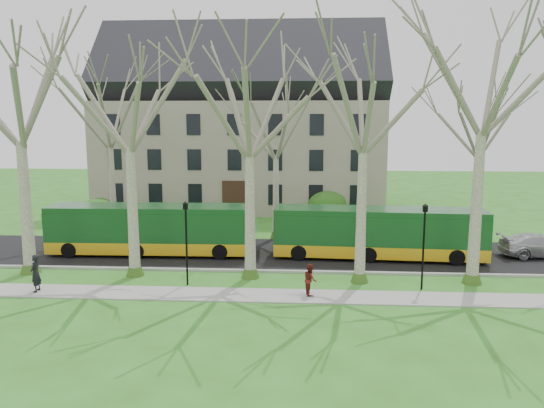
{
  "coord_description": "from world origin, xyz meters",
  "views": [
    {
      "loc": [
        0.04,
        -27.19,
        8.61
      ],
      "look_at": [
        -1.84,
        3.0,
        3.66
      ],
      "focal_mm": 35.0,
      "sensor_mm": 36.0,
      "label": 1
    }
  ],
  "objects_px": {
    "pedestrian_a": "(36,273)",
    "pedestrian_b": "(310,279)",
    "bus_lead": "(152,229)",
    "bus_follow": "(379,233)",
    "sedan": "(540,245)"
  },
  "relations": [
    {
      "from": "pedestrian_a",
      "to": "pedestrian_b",
      "type": "distance_m",
      "value": 13.58
    },
    {
      "from": "bus_lead",
      "to": "pedestrian_b",
      "type": "relative_size",
      "value": 8.31
    },
    {
      "from": "pedestrian_a",
      "to": "bus_lead",
      "type": "bearing_deg",
      "value": 153.06
    },
    {
      "from": "bus_follow",
      "to": "pedestrian_a",
      "type": "distance_m",
      "value": 19.35
    },
    {
      "from": "sedan",
      "to": "pedestrian_b",
      "type": "bearing_deg",
      "value": 115.33
    },
    {
      "from": "bus_follow",
      "to": "sedan",
      "type": "height_order",
      "value": "bus_follow"
    },
    {
      "from": "bus_lead",
      "to": "bus_follow",
      "type": "xyz_separation_m",
      "value": [
        14.16,
        -0.1,
        -0.01
      ]
    },
    {
      "from": "bus_follow",
      "to": "pedestrian_b",
      "type": "bearing_deg",
      "value": -117.43
    },
    {
      "from": "sedan",
      "to": "pedestrian_a",
      "type": "height_order",
      "value": "pedestrian_a"
    },
    {
      "from": "bus_lead",
      "to": "pedestrian_a",
      "type": "relative_size",
      "value": 6.83
    },
    {
      "from": "bus_lead",
      "to": "pedestrian_a",
      "type": "bearing_deg",
      "value": -116.66
    },
    {
      "from": "bus_lead",
      "to": "sedan",
      "type": "relative_size",
      "value": 2.62
    },
    {
      "from": "bus_lead",
      "to": "bus_follow",
      "type": "distance_m",
      "value": 14.16
    },
    {
      "from": "bus_lead",
      "to": "pedestrian_a",
      "type": "distance_m",
      "value": 8.5
    },
    {
      "from": "bus_follow",
      "to": "pedestrian_b",
      "type": "xyz_separation_m",
      "value": [
        -4.24,
        -7.19,
        -0.81
      ]
    }
  ]
}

